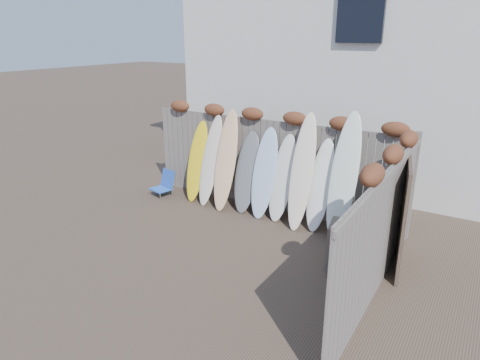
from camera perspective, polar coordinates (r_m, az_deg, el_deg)
The scene contains 16 objects.
ground at distance 7.94m, azimuth -4.60°, elevation -9.27°, with size 80.00×80.00×0.00m, color #493A2D.
back_fence at distance 9.36m, azimuth 4.15°, elevation 3.03°, with size 6.05×0.28×2.24m.
right_fence at distance 6.52m, azimuth 18.45°, elevation -5.61°, with size 0.28×4.40×2.24m.
house at distance 12.67m, azimuth 15.24°, elevation 15.88°, with size 8.50×5.50×6.33m.
beach_chair at distance 10.56m, azimuth -10.05°, elevation -0.48°, with size 0.56×0.58×0.61m.
wooden_crate at distance 7.41m, azimuth 14.35°, elevation -8.60°, with size 0.67×0.56×0.78m, color #50413C.
lattice_panel at distance 7.42m, azimuth 20.92°, elevation -4.75°, with size 0.05×1.23×1.84m, color #47342B.
surfboard_0 at distance 10.02m, azimuth -5.76°, elevation 2.49°, with size 0.48×0.07×1.91m, color yellow.
surfboard_1 at distance 9.73m, azimuth -3.94°, elevation 2.59°, with size 0.47×0.07×2.10m, color silver.
surfboard_2 at distance 9.44m, azimuth -1.90°, elevation 2.64°, with size 0.49×0.07×2.28m, color #F8C171.
surfboard_3 at distance 9.33m, azimuth 0.92°, elevation 1.03°, with size 0.54×0.07×1.81m, color slate.
surfboard_4 at distance 9.06m, azimuth 3.27°, elevation 0.92°, with size 0.53×0.07×1.97m, color #A9C3E9.
surfboard_5 at distance 8.93m, azimuth 5.67°, elevation 0.26°, with size 0.51×0.07×1.86m, color silver.
surfboard_6 at distance 8.57m, azimuth 8.28°, elevation 1.10°, with size 0.46×0.07×2.39m, color #FAE7D0.
surfboard_7 at distance 8.59m, azimuth 10.66°, elevation -0.70°, with size 0.48×0.07×1.88m, color white.
surfboard_8 at distance 8.28m, azimuth 13.69°, elevation 0.45°, with size 0.52×0.07×2.49m, color white.
Camera 1 is at (4.19, -5.61, 3.75)m, focal length 32.00 mm.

